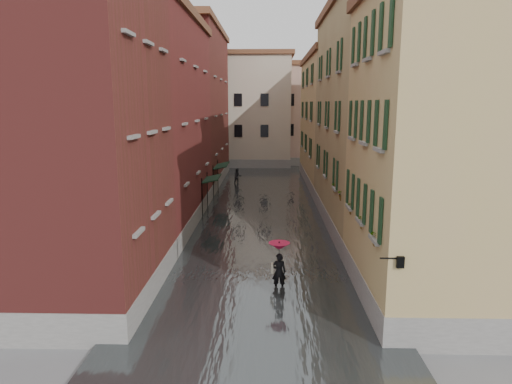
# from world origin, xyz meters

# --- Properties ---
(ground) EXTENTS (120.00, 120.00, 0.00)m
(ground) POSITION_xyz_m (0.00, 0.00, 0.00)
(ground) COLOR slate
(ground) RESTS_ON ground
(floodwater) EXTENTS (10.00, 60.00, 0.20)m
(floodwater) POSITION_xyz_m (0.00, 13.00, 0.10)
(floodwater) COLOR #404647
(floodwater) RESTS_ON ground
(building_left_near) EXTENTS (6.00, 8.00, 13.00)m
(building_left_near) POSITION_xyz_m (-7.00, -2.00, 6.50)
(building_left_near) COLOR maroon
(building_left_near) RESTS_ON ground
(building_left_mid) EXTENTS (6.00, 14.00, 12.50)m
(building_left_mid) POSITION_xyz_m (-7.00, 9.00, 6.25)
(building_left_mid) COLOR maroon
(building_left_mid) RESTS_ON ground
(building_left_far) EXTENTS (6.00, 16.00, 14.00)m
(building_left_far) POSITION_xyz_m (-7.00, 24.00, 7.00)
(building_left_far) COLOR maroon
(building_left_far) RESTS_ON ground
(building_right_near) EXTENTS (6.00, 8.00, 11.50)m
(building_right_near) POSITION_xyz_m (7.00, -2.00, 5.75)
(building_right_near) COLOR tan
(building_right_near) RESTS_ON ground
(building_right_mid) EXTENTS (6.00, 14.00, 13.00)m
(building_right_mid) POSITION_xyz_m (7.00, 9.00, 6.50)
(building_right_mid) COLOR tan
(building_right_mid) RESTS_ON ground
(building_right_far) EXTENTS (6.00, 16.00, 11.50)m
(building_right_far) POSITION_xyz_m (7.00, 24.00, 5.75)
(building_right_far) COLOR tan
(building_right_far) RESTS_ON ground
(building_end_cream) EXTENTS (12.00, 9.00, 13.00)m
(building_end_cream) POSITION_xyz_m (-3.00, 38.00, 6.50)
(building_end_cream) COLOR beige
(building_end_cream) RESTS_ON ground
(building_end_pink) EXTENTS (10.00, 9.00, 12.00)m
(building_end_pink) POSITION_xyz_m (6.00, 40.00, 6.00)
(building_end_pink) COLOR tan
(building_end_pink) RESTS_ON ground
(awning_near) EXTENTS (1.09, 2.72, 2.80)m
(awning_near) POSITION_xyz_m (-3.49, 11.73, 2.46)
(awning_near) COLOR black
(awning_near) RESTS_ON ground
(awning_far) EXTENTS (1.09, 3.41, 2.80)m
(awning_far) POSITION_xyz_m (-3.48, 18.37, 2.48)
(awning_far) COLOR black
(awning_far) RESTS_ON ground
(wall_lantern) EXTENTS (0.71, 0.22, 0.35)m
(wall_lantern) POSITION_xyz_m (4.33, -6.00, 3.01)
(wall_lantern) COLOR black
(wall_lantern) RESTS_ON ground
(window_planters) EXTENTS (0.59, 10.28, 0.84)m
(window_planters) POSITION_xyz_m (4.12, 0.45, 3.51)
(window_planters) COLOR brown
(window_planters) RESTS_ON ground
(pedestrian_main) EXTENTS (0.91, 0.91, 2.06)m
(pedestrian_main) POSITION_xyz_m (0.87, -1.23, 1.23)
(pedestrian_main) COLOR black
(pedestrian_main) RESTS_ON ground
(pedestrian_far) EXTENTS (0.93, 0.82, 1.59)m
(pedestrian_far) POSITION_xyz_m (-2.46, 23.41, 0.80)
(pedestrian_far) COLOR black
(pedestrian_far) RESTS_ON ground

